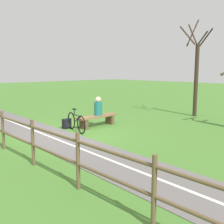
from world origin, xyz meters
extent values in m
plane|color=#477A2D|center=(0.00, 0.00, 0.00)|extent=(80.00, 80.00, 0.00)
cube|color=#66605E|center=(1.06, 4.00, 0.01)|extent=(3.37, 36.05, 0.02)
cube|color=silver|center=(1.06, 4.00, 0.02)|extent=(1.48, 31.97, 0.00)
cube|color=brown|center=(-1.55, -0.41, 0.43)|extent=(1.94, 0.47, 0.08)
cube|color=brown|center=(-2.27, -0.42, 0.19)|extent=(0.17, 0.40, 0.39)
cube|color=brown|center=(-0.82, -0.39, 0.19)|extent=(0.17, 0.40, 0.39)
cylinder|color=#1E6B66|center=(-1.60, -0.41, 0.75)|extent=(0.34, 0.34, 0.56)
sphere|color=beige|center=(-1.60, -0.41, 1.13)|extent=(0.24, 0.24, 0.24)
torus|color=black|center=(-0.23, 0.22, 0.35)|extent=(0.19, 0.69, 0.70)
torus|color=black|center=(-0.44, -0.71, 0.35)|extent=(0.19, 0.69, 0.70)
cylinder|color=black|center=(-0.33, -0.25, 0.64)|extent=(0.21, 0.80, 0.04)
cylinder|color=black|center=(-0.30, -0.10, 0.50)|extent=(0.16, 0.59, 0.33)
cylinder|color=black|center=(-0.37, -0.39, 0.74)|extent=(0.03, 0.03, 0.20)
cube|color=black|center=(-0.37, -0.39, 0.85)|extent=(0.12, 0.21, 0.05)
cube|color=black|center=(-0.38, -0.96, 0.20)|extent=(0.36, 0.20, 0.40)
cube|color=black|center=(-0.38, -0.85, 0.14)|extent=(0.25, 0.05, 0.18)
cylinder|color=brown|center=(2.65, 0.19, 0.58)|extent=(0.08, 0.08, 1.16)
cylinder|color=brown|center=(2.64, 2.08, 0.58)|extent=(0.08, 0.08, 1.16)
cylinder|color=brown|center=(2.64, 3.98, 0.58)|extent=(0.08, 0.08, 1.16)
cylinder|color=brown|center=(2.64, 5.87, 0.58)|extent=(0.08, 0.08, 1.16)
cylinder|color=brown|center=(2.64, 3.98, 0.99)|extent=(0.09, 15.15, 0.06)
cylinder|color=brown|center=(2.64, 3.98, 0.52)|extent=(0.09, 15.15, 0.06)
cylinder|color=#38281E|center=(-6.86, 1.07, 1.83)|extent=(0.20, 0.20, 3.65)
cylinder|color=#38281E|center=(-6.95, 0.71, 4.21)|extent=(0.80, 0.25, 1.36)
cylinder|color=#38281E|center=(-7.17, 1.11, 3.90)|extent=(0.16, 0.67, 0.74)
cylinder|color=#38281E|center=(-6.29, 0.81, 4.04)|extent=(0.60, 1.22, 1.03)
cylinder|color=#38281E|center=(-7.30, 1.25, 3.95)|extent=(0.43, 0.93, 0.85)
cylinder|color=#38281E|center=(-6.55, 0.96, 4.07)|extent=(0.31, 0.71, 1.07)
camera|label=1|loc=(5.66, 8.18, 2.38)|focal=43.26mm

